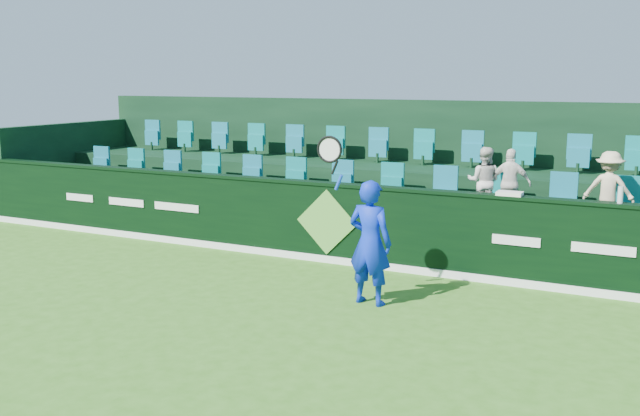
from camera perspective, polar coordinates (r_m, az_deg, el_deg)
The scene contains 13 objects.
ground at distance 8.82m, azimuth -10.75°, elevation -10.11°, with size 60.00×60.00×0.00m, color #336B19.
sponsor_hoarding at distance 11.94m, azimuth 0.78°, elevation -1.16°, with size 16.00×0.25×1.35m.
stand_tier_front at distance 12.97m, azimuth 2.88°, elevation -1.47°, with size 16.00×2.00×0.80m, color black.
stand_tier_back at distance 14.66m, azimuth 5.86°, elevation 0.86°, with size 16.00×1.80×1.30m, color black.
stand_rear at distance 14.99m, azimuth 6.50°, elevation 3.25°, with size 16.00×4.10×2.60m.
seat_row_front at distance 13.21m, azimuth 3.60°, elevation 1.82°, with size 13.50×0.50×0.60m, color #156B7F.
seat_row_back at distance 14.81m, azimuth 6.34°, elevation 4.66°, with size 13.50×0.50×0.60m, color #156B7F.
tennis_player at distance 9.69m, azimuth 3.98°, elevation -2.68°, with size 1.14×0.47×2.36m.
spectator_left at distance 12.11m, azimuth 12.97°, elevation 2.09°, with size 0.56×0.43×1.14m, color silver.
spectator_middle at distance 12.01m, azimuth 14.99°, elevation 1.92°, with size 0.66×0.28×1.13m, color white.
spectator_right at distance 11.81m, azimuth 22.10°, elevation 1.43°, with size 0.75×0.43×1.16m, color beige.
towel at distance 10.88m, azimuth 14.93°, elevation 1.13°, with size 0.37×0.24×0.06m, color white.
drinks_bottle at distance 10.68m, azimuth 22.90°, elevation 0.98°, with size 0.08×0.08×0.24m, color silver.
Camera 1 is at (5.07, -6.54, 3.06)m, focal length 40.00 mm.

